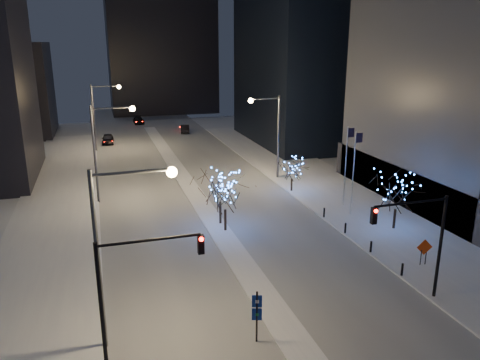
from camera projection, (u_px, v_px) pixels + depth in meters
name	position (u px, v px, depth m)	size (l,w,h in m)	color
ground	(290.00, 335.00, 26.47)	(160.00, 160.00, 0.00)	white
road	(181.00, 175.00, 58.58)	(20.00, 130.00, 0.02)	silver
median	(189.00, 185.00, 53.97)	(2.00, 80.00, 0.15)	white
east_sidewalk	(348.00, 200.00, 49.01)	(10.00, 90.00, 0.15)	white
west_sidewalk	(53.00, 231.00, 40.87)	(8.00, 90.00, 0.15)	white
horizon_block	(160.00, 19.00, 106.62)	(24.00, 14.00, 42.00)	black
street_lamp_w_near	(117.00, 234.00, 23.97)	(4.40, 0.56, 10.00)	#595E66
street_lamp_w_mid	(105.00, 140.00, 46.90)	(4.40, 0.56, 10.00)	#595E66
street_lamp_w_far	(100.00, 108.00, 69.83)	(4.40, 0.56, 10.00)	#595E66
street_lamp_east	(271.00, 126.00, 55.00)	(3.90, 0.56, 10.00)	#595E66
traffic_signal_west	(132.00, 281.00, 22.76)	(5.26, 0.43, 7.00)	black
traffic_signal_east	(421.00, 233.00, 28.55)	(5.26, 0.43, 7.00)	black
flagpoles	(350.00, 164.00, 44.69)	(1.35, 2.60, 8.00)	silver
bollards	(358.00, 237.00, 38.34)	(0.16, 12.16, 0.90)	black
car_near	(108.00, 139.00, 76.44)	(1.83, 4.54, 1.55)	black
car_mid	(185.00, 129.00, 86.00)	(1.52, 4.37, 1.44)	black
car_far	(138.00, 120.00, 95.20)	(1.94, 4.77, 1.38)	black
holiday_tree_median_near	(225.00, 193.00, 39.99)	(4.94, 4.94, 5.20)	black
holiday_tree_median_far	(220.00, 187.00, 41.54)	(4.77, 4.77, 5.16)	black
holiday_tree_plaza_near	(397.00, 191.00, 40.41)	(4.83, 4.83, 5.44)	black
holiday_tree_plaza_far	(292.00, 168.00, 51.10)	(3.53, 3.53, 3.98)	black
wayfinding_sign	(257.00, 311.00, 25.36)	(0.54, 0.24, 3.10)	black
construction_sign	(424.00, 250.00, 34.22)	(1.21, 0.23, 2.01)	black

